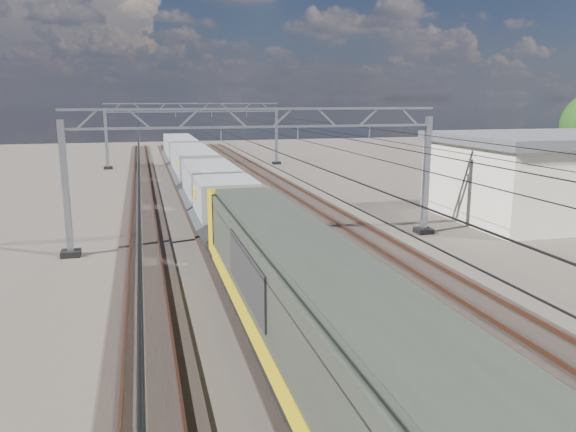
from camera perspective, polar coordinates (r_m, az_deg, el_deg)
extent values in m
plane|color=black|center=(26.10, -0.92, -4.99)|extent=(160.00, 160.00, 0.00)
cube|color=black|center=(25.40, -14.25, -5.70)|extent=(2.60, 140.00, 0.12)
cube|color=brown|center=(25.37, -15.90, -5.43)|extent=(0.08, 140.00, 0.16)
cube|color=brown|center=(25.36, -12.63, -5.27)|extent=(0.08, 140.00, 0.16)
cube|color=black|center=(25.70, -5.27, -5.17)|extent=(2.60, 140.00, 0.12)
cube|color=brown|center=(25.55, -6.87, -4.93)|extent=(0.08, 140.00, 0.16)
cube|color=brown|center=(25.77, -3.69, -4.72)|extent=(0.08, 140.00, 0.16)
cube|color=black|center=(26.61, 3.28, -4.54)|extent=(2.60, 140.00, 0.12)
cube|color=brown|center=(26.36, 1.79, -4.33)|extent=(0.08, 140.00, 0.16)
cube|color=brown|center=(26.79, 4.76, -4.10)|extent=(0.08, 140.00, 0.16)
cube|color=black|center=(28.06, 11.10, -3.88)|extent=(2.60, 140.00, 0.12)
cube|color=brown|center=(27.72, 9.77, -3.68)|extent=(0.08, 140.00, 0.16)
cube|color=brown|center=(28.33, 12.43, -3.45)|extent=(0.08, 140.00, 0.16)
cube|color=gray|center=(28.81, -21.65, 2.51)|extent=(0.30, 0.30, 6.60)
cube|color=gray|center=(32.49, 13.86, 3.96)|extent=(0.30, 0.30, 6.60)
cube|color=black|center=(29.44, -21.19, -3.55)|extent=(0.90, 0.90, 0.30)
cube|color=black|center=(33.04, 13.59, -1.46)|extent=(0.90, 0.90, 0.30)
cube|color=gray|center=(28.89, -2.89, 10.82)|extent=(19.30, 0.18, 0.12)
cube|color=gray|center=(28.92, -2.87, 9.04)|extent=(19.30, 0.18, 0.12)
cube|color=gray|center=(28.39, -19.75, 9.23)|extent=(1.03, 0.10, 0.94)
cube|color=gray|center=(28.29, -14.90, 9.51)|extent=(1.03, 0.10, 0.94)
cube|color=gray|center=(28.39, -10.03, 9.73)|extent=(1.03, 0.10, 0.94)
cube|color=gray|center=(28.68, -5.23, 9.88)|extent=(1.03, 0.10, 0.94)
cube|color=gray|center=(29.17, -0.56, 9.96)|extent=(1.03, 0.10, 0.94)
cube|color=gray|center=(29.84, 3.94, 9.97)|extent=(1.03, 0.10, 0.94)
cube|color=gray|center=(30.68, 8.21, 9.93)|extent=(1.03, 0.10, 0.94)
cube|color=gray|center=(31.67, 12.23, 9.84)|extent=(1.03, 0.10, 0.94)
cube|color=gray|center=(28.33, -14.94, 7.94)|extent=(0.06, 0.06, 0.65)
cube|color=gray|center=(28.60, -6.83, 8.28)|extent=(0.06, 0.06, 0.65)
cube|color=gray|center=(29.41, 1.00, 8.46)|extent=(0.06, 0.06, 0.65)
cube|color=gray|center=(30.73, 8.28, 8.48)|extent=(0.06, 0.06, 0.65)
cube|color=gray|center=(64.51, -17.97, 7.47)|extent=(0.30, 0.30, 6.60)
cube|color=gray|center=(66.23, -1.18, 8.13)|extent=(0.30, 0.30, 6.60)
cube|color=black|center=(64.80, -17.79, 4.69)|extent=(0.90, 0.90, 0.30)
cube|color=black|center=(66.51, -1.17, 5.42)|extent=(0.90, 0.90, 0.30)
cube|color=gray|center=(64.55, -9.59, 11.21)|extent=(19.30, 0.18, 0.12)
cube|color=gray|center=(64.56, -9.56, 10.41)|extent=(19.30, 0.18, 0.12)
cube|color=gray|center=(64.33, -17.09, 10.46)|extent=(1.03, 0.10, 0.94)
cube|color=gray|center=(64.28, -14.94, 10.57)|extent=(1.03, 0.10, 0.94)
cube|color=gray|center=(64.32, -12.79, 10.68)|extent=(1.03, 0.10, 0.94)
cube|color=gray|center=(64.46, -10.64, 10.77)|extent=(1.03, 0.10, 0.94)
cube|color=gray|center=(64.67, -8.51, 10.84)|extent=(1.03, 0.10, 0.94)
cube|color=gray|center=(64.98, -6.39, 10.90)|extent=(1.03, 0.10, 0.94)
cube|color=gray|center=(65.37, -4.29, 10.95)|extent=(1.03, 0.10, 0.94)
cube|color=gray|center=(65.84, -2.22, 10.98)|extent=(1.03, 0.10, 0.94)
cube|color=gray|center=(64.30, -14.96, 9.88)|extent=(0.06, 0.06, 0.65)
cube|color=gray|center=(64.42, -11.35, 10.05)|extent=(0.06, 0.06, 0.65)
cube|color=gray|center=(64.78, -7.76, 10.18)|extent=(0.06, 0.06, 0.65)
cube|color=gray|center=(65.39, -4.23, 10.27)|extent=(0.06, 0.06, 0.65)
cylinder|color=black|center=(32.34, -14.91, 7.80)|extent=(0.03, 140.00, 0.03)
cylinder|color=black|center=(32.31, -14.96, 8.68)|extent=(0.03, 140.00, 0.03)
cylinder|color=black|center=(32.58, -7.80, 8.11)|extent=(0.03, 140.00, 0.03)
cylinder|color=black|center=(32.55, -7.82, 8.98)|extent=(0.03, 140.00, 0.03)
cylinder|color=black|center=(33.30, -0.88, 8.29)|extent=(0.03, 140.00, 0.03)
cylinder|color=black|center=(33.27, -0.88, 9.15)|extent=(0.03, 140.00, 0.03)
cylinder|color=black|center=(34.47, 5.66, 8.35)|extent=(0.03, 140.00, 0.03)
cylinder|color=black|center=(34.44, 5.68, 9.18)|extent=(0.03, 140.00, 0.03)
cube|color=black|center=(21.34, -3.33, -6.76)|extent=(2.20, 3.60, 0.60)
cube|color=black|center=(15.32, 1.59, -12.93)|extent=(2.65, 20.00, 0.25)
cube|color=black|center=(15.48, 1.59, -14.21)|extent=(2.20, 4.50, 0.75)
cube|color=#2A2F27|center=(14.78, 1.63, -7.92)|extent=(2.65, 17.00, 2.60)
cube|color=#D9B70B|center=(14.86, -3.49, -11.99)|extent=(0.04, 17.00, 0.60)
cube|color=#D9B70B|center=(15.55, 6.46, -10.92)|extent=(0.04, 17.00, 0.60)
cube|color=black|center=(15.30, -4.33, -5.88)|extent=(0.05, 5.00, 1.40)
cube|color=black|center=(15.98, 5.31, -5.13)|extent=(0.05, 5.00, 1.40)
cube|color=#2A2F27|center=(14.38, 1.66, -2.78)|extent=(2.25, 18.00, 0.15)
cube|color=#D9B70B|center=(23.33, -4.64, -0.58)|extent=(2.65, 1.80, 2.60)
cube|color=#D9B70B|center=(24.15, -5.06, 1.04)|extent=(2.60, 0.46, 1.52)
cube|color=black|center=(24.14, -6.39, 1.25)|extent=(0.85, 0.08, 0.75)
cube|color=black|center=(24.32, -3.83, 1.38)|extent=(0.85, 0.08, 0.75)
cylinder|color=black|center=(24.69, -7.03, -3.29)|extent=(0.36, 0.50, 0.36)
cylinder|color=black|center=(24.96, -3.15, -3.05)|extent=(0.36, 0.50, 0.36)
cylinder|color=white|center=(24.48, -6.45, -1.95)|extent=(0.20, 0.08, 0.20)
cylinder|color=white|center=(24.67, -3.69, -1.79)|extent=(0.20, 0.08, 0.20)
cube|color=black|center=(27.69, -6.07, -2.52)|extent=(2.20, 2.60, 0.55)
cube|color=black|center=(36.41, -8.22, 0.89)|extent=(2.20, 2.60, 0.55)
cube|color=black|center=(31.96, -7.31, 0.04)|extent=(2.40, 13.00, 0.20)
cube|color=gray|center=(31.65, -7.39, 3.09)|extent=(2.80, 12.00, 1.80)
cube|color=#424549|center=(31.76, -9.03, 0.79)|extent=(1.48, 12.00, 1.36)
cube|color=#424549|center=(32.00, -5.65, 0.96)|extent=(1.48, 12.00, 1.36)
cube|color=#D9B70B|center=(28.54, -9.45, 2.29)|extent=(0.04, 1.20, 0.50)
cube|color=black|center=(41.50, -9.05, 2.20)|extent=(2.20, 2.60, 0.55)
cube|color=black|center=(50.37, -10.09, 3.84)|extent=(2.20, 2.60, 0.55)
cube|color=black|center=(45.88, -9.63, 3.54)|extent=(2.40, 13.00, 0.20)
cube|color=gray|center=(45.67, -9.71, 5.68)|extent=(2.80, 12.00, 1.80)
cube|color=#424549|center=(45.74, -10.84, 4.07)|extent=(1.48, 12.00, 1.36)
cube|color=#424549|center=(45.90, -8.47, 4.18)|extent=(1.48, 12.00, 1.36)
cube|color=#D9B70B|center=(42.58, -11.26, 5.32)|extent=(0.04, 1.20, 0.50)
cube|color=black|center=(55.51, -10.54, 4.55)|extent=(2.20, 2.60, 0.55)
cube|color=black|center=(64.43, -11.15, 5.50)|extent=(2.20, 2.60, 0.55)
cube|color=black|center=(59.93, -10.88, 5.40)|extent=(2.40, 13.00, 0.20)
cube|color=gray|center=(59.77, -10.94, 7.04)|extent=(2.80, 12.00, 1.80)
cube|color=#424549|center=(59.82, -11.81, 5.81)|extent=(1.48, 12.00, 1.36)
cube|color=#424549|center=(59.95, -9.98, 5.89)|extent=(1.48, 12.00, 1.36)
cube|color=#D9B70B|center=(56.70, -12.18, 6.85)|extent=(0.04, 1.20, 0.50)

